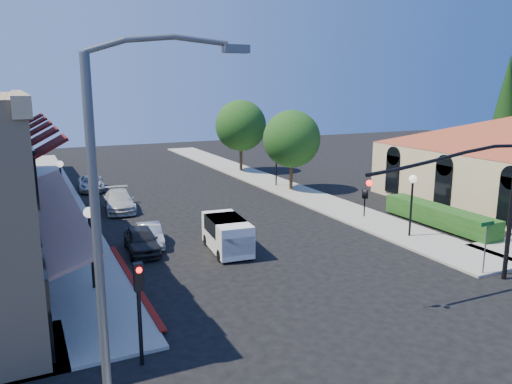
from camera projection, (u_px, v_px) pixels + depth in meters
name	position (u px, v px, depth m)	size (l,w,h in m)	color
ground	(382.00, 331.00, 17.31)	(120.00, 120.00, 0.00)	black
sidewalk_left	(54.00, 198.00, 37.43)	(3.50, 50.00, 0.12)	gray
sidewalk_right	(263.00, 180.00, 44.81)	(3.50, 50.00, 0.12)	gray
curb_red_strip	(133.00, 284.00, 21.46)	(0.25, 10.00, 0.06)	maroon
hedge	(438.00, 226.00, 30.18)	(1.40, 8.00, 1.10)	#174513
conifer_far	(505.00, 109.00, 43.66)	(3.20, 3.20, 11.00)	#392416
street_tree_a	(292.00, 139.00, 39.55)	(4.56, 4.56, 6.48)	#392416
street_tree_b	(241.00, 126.00, 48.30)	(4.94, 4.94, 7.02)	#392416
signal_mast_arm	(478.00, 193.00, 20.24)	(8.01, 0.39, 6.00)	black
secondary_signal	(139.00, 295.00, 14.69)	(0.28, 0.42, 3.32)	black
cobra_streetlight	(114.00, 234.00, 10.58)	(3.60, 0.25, 9.31)	#595B5E
street_name_sign	(486.00, 239.00, 22.06)	(0.80, 0.06, 2.50)	#595B5E
lamppost_left_near	(90.00, 227.00, 20.21)	(0.44, 0.44, 3.57)	black
lamppost_left_far	(61.00, 173.00, 32.56)	(0.44, 0.44, 3.57)	black
lamppost_right_near	(412.00, 190.00, 27.38)	(0.44, 0.44, 3.57)	black
lamppost_right_far	(276.00, 154.00, 41.49)	(0.44, 0.44, 3.57)	black
white_van	(227.00, 233.00, 25.43)	(2.05, 4.04, 1.72)	white
parked_car_a	(141.00, 240.00, 25.40)	(1.52, 3.78, 1.29)	black
parked_car_b	(150.00, 235.00, 26.59)	(1.18, 3.40, 1.12)	#A1A3A6
parked_car_c	(119.00, 201.00, 33.89)	(1.89, 4.66, 1.35)	#BBBBB9
parked_car_d	(91.00, 183.00, 40.44)	(1.93, 4.18, 1.16)	#B5B7BB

